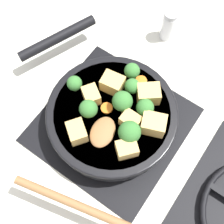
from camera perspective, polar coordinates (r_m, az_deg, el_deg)
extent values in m
plane|color=silver|center=(0.72, 0.00, -2.39)|extent=(2.40, 2.40, 0.00)
cube|color=black|center=(0.71, 0.00, -2.28)|extent=(0.31, 0.31, 0.01)
torus|color=black|center=(0.70, 0.00, -1.80)|extent=(0.24, 0.24, 0.01)
cube|color=black|center=(0.70, 0.00, -1.80)|extent=(0.01, 0.23, 0.01)
cube|color=black|center=(0.70, 0.00, -1.80)|extent=(0.23, 0.01, 0.01)
cylinder|color=black|center=(0.67, 0.00, -0.84)|extent=(0.27, 0.27, 0.05)
cylinder|color=brown|center=(0.67, 0.00, -0.70)|extent=(0.24, 0.24, 0.04)
torus|color=black|center=(0.65, 0.00, -0.14)|extent=(0.28, 0.28, 0.01)
cylinder|color=black|center=(0.77, -9.95, 13.19)|extent=(0.19, 0.10, 0.02)
ellipsoid|color=olive|center=(0.62, -1.72, -3.67)|extent=(0.08, 0.06, 0.01)
cylinder|color=olive|center=(0.59, -7.41, -16.16)|extent=(0.07, 0.23, 0.02)
cube|color=tan|center=(0.65, 6.66, 3.27)|extent=(0.06, 0.06, 0.04)
cube|color=tan|center=(0.66, 0.10, 5.24)|extent=(0.04, 0.05, 0.04)
cube|color=tan|center=(0.62, -6.43, -3.64)|extent=(0.05, 0.05, 0.03)
cube|color=tan|center=(0.62, 3.60, -1.36)|extent=(0.03, 0.04, 0.03)
cube|color=tan|center=(0.65, -3.87, 2.92)|extent=(0.05, 0.05, 0.03)
cube|color=tan|center=(0.60, 2.72, -6.73)|extent=(0.05, 0.05, 0.03)
cube|color=tan|center=(0.62, 7.57, -2.24)|extent=(0.05, 0.06, 0.04)
cylinder|color=#709956|center=(0.65, 1.86, 1.16)|extent=(0.01, 0.01, 0.01)
sphere|color=#387533|center=(0.63, 1.92, 1.99)|extent=(0.04, 0.04, 0.04)
cylinder|color=#709956|center=(0.64, -4.21, -0.14)|extent=(0.01, 0.01, 0.01)
sphere|color=#387533|center=(0.62, -4.34, 0.60)|extent=(0.04, 0.04, 0.04)
cylinder|color=#709956|center=(0.64, 5.90, 0.11)|extent=(0.01, 0.01, 0.01)
sphere|color=#387533|center=(0.63, 6.07, 0.83)|extent=(0.04, 0.04, 0.04)
cylinder|color=#709956|center=(0.67, -6.62, 4.60)|extent=(0.01, 0.01, 0.01)
sphere|color=#387533|center=(0.65, -6.79, 5.35)|extent=(0.03, 0.03, 0.03)
cylinder|color=#709956|center=(0.66, 3.64, 4.00)|extent=(0.01, 0.01, 0.01)
sphere|color=#387533|center=(0.65, 3.73, 4.74)|extent=(0.03, 0.03, 0.03)
cylinder|color=#709956|center=(0.62, 3.13, -4.39)|extent=(0.01, 0.01, 0.01)
sphere|color=#387533|center=(0.60, 3.23, -3.67)|extent=(0.04, 0.04, 0.04)
cylinder|color=#709956|center=(0.68, 3.58, 6.72)|extent=(0.01, 0.01, 0.01)
sphere|color=#387533|center=(0.66, 3.68, 7.53)|extent=(0.03, 0.03, 0.03)
cylinder|color=orange|center=(0.68, 5.35, 5.67)|extent=(0.03, 0.03, 0.01)
cylinder|color=orange|center=(0.65, -0.78, 0.97)|extent=(0.02, 0.02, 0.01)
cylinder|color=white|center=(0.82, 10.25, 15.11)|extent=(0.04, 0.04, 0.07)
cylinder|color=#B7B7BC|center=(0.79, 10.79, 17.07)|extent=(0.03, 0.03, 0.01)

